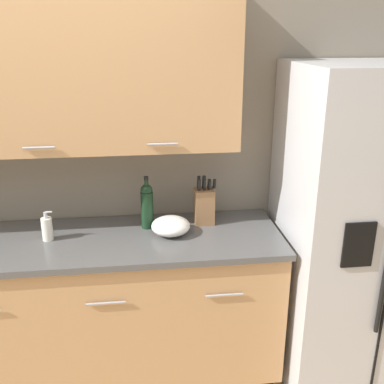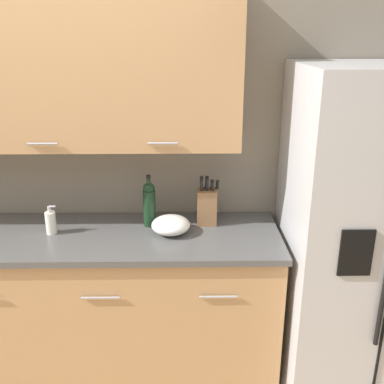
{
  "view_description": "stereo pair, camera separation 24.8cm",
  "coord_description": "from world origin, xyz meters",
  "px_view_note": "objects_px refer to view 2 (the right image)",
  "views": [
    {
      "loc": [
        0.62,
        -1.6,
        2.02
      ],
      "look_at": [
        0.9,
        0.71,
        1.18
      ],
      "focal_mm": 42.0,
      "sensor_mm": 36.0,
      "label": 1
    },
    {
      "loc": [
        0.86,
        -1.62,
        2.02
      ],
      "look_at": [
        0.9,
        0.71,
        1.18
      ],
      "focal_mm": 42.0,
      "sensor_mm": 36.0,
      "label": 2
    }
  ],
  "objects_px": {
    "wine_bottle": "(149,203)",
    "soap_dispenser": "(51,222)",
    "refrigerator": "(364,236)",
    "mixing_bowl": "(171,225)",
    "knife_block": "(207,205)"
  },
  "relations": [
    {
      "from": "soap_dispenser",
      "to": "mixing_bowl",
      "type": "relative_size",
      "value": 0.77
    },
    {
      "from": "wine_bottle",
      "to": "soap_dispenser",
      "type": "xyz_separation_m",
      "value": [
        -0.55,
        -0.1,
        -0.07
      ]
    },
    {
      "from": "refrigerator",
      "to": "mixing_bowl",
      "type": "xyz_separation_m",
      "value": [
        -1.09,
        0.07,
        0.04
      ]
    },
    {
      "from": "refrigerator",
      "to": "wine_bottle",
      "type": "bearing_deg",
      "value": 171.56
    },
    {
      "from": "refrigerator",
      "to": "soap_dispenser",
      "type": "distance_m",
      "value": 1.77
    },
    {
      "from": "refrigerator",
      "to": "wine_bottle",
      "type": "distance_m",
      "value": 1.23
    },
    {
      "from": "knife_block",
      "to": "soap_dispenser",
      "type": "bearing_deg",
      "value": -171.86
    },
    {
      "from": "refrigerator",
      "to": "soap_dispenser",
      "type": "height_order",
      "value": "refrigerator"
    },
    {
      "from": "knife_block",
      "to": "mixing_bowl",
      "type": "xyz_separation_m",
      "value": [
        -0.21,
        -0.13,
        -0.07
      ]
    },
    {
      "from": "wine_bottle",
      "to": "soap_dispenser",
      "type": "relative_size",
      "value": 1.84
    },
    {
      "from": "refrigerator",
      "to": "wine_bottle",
      "type": "xyz_separation_m",
      "value": [
        -1.21,
        0.18,
        0.14
      ]
    },
    {
      "from": "knife_block",
      "to": "mixing_bowl",
      "type": "distance_m",
      "value": 0.26
    },
    {
      "from": "wine_bottle",
      "to": "mixing_bowl",
      "type": "distance_m",
      "value": 0.19
    },
    {
      "from": "wine_bottle",
      "to": "soap_dispenser",
      "type": "height_order",
      "value": "wine_bottle"
    },
    {
      "from": "wine_bottle",
      "to": "knife_block",
      "type": "bearing_deg",
      "value": 3.9
    }
  ]
}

